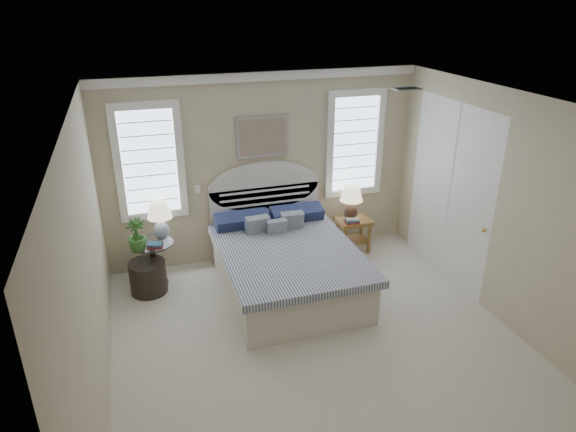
{
  "coord_description": "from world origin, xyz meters",
  "views": [
    {
      "loc": [
        -1.77,
        -4.25,
        3.65
      ],
      "look_at": [
        -0.1,
        1.0,
        1.24
      ],
      "focal_mm": 32.0,
      "sensor_mm": 36.0,
      "label": 1
    }
  ],
  "objects_px": {
    "side_table_left": "(154,259)",
    "lamp_right": "(351,199)",
    "bed": "(285,261)",
    "nightstand_right": "(353,228)",
    "floor_pot": "(148,277)",
    "lamp_left": "(160,216)"
  },
  "relations": [
    {
      "from": "lamp_left",
      "to": "floor_pot",
      "type": "bearing_deg",
      "value": -134.55
    },
    {
      "from": "floor_pot",
      "to": "lamp_left",
      "type": "relative_size",
      "value": 0.89
    },
    {
      "from": "side_table_left",
      "to": "floor_pot",
      "type": "distance_m",
      "value": 0.25
    },
    {
      "from": "bed",
      "to": "nightstand_right",
      "type": "relative_size",
      "value": 4.29
    },
    {
      "from": "nightstand_right",
      "to": "floor_pot",
      "type": "relative_size",
      "value": 1.11
    },
    {
      "from": "floor_pot",
      "to": "lamp_right",
      "type": "xyz_separation_m",
      "value": [
        2.98,
        0.24,
        0.65
      ]
    },
    {
      "from": "side_table_left",
      "to": "nightstand_right",
      "type": "relative_size",
      "value": 1.19
    },
    {
      "from": "side_table_left",
      "to": "floor_pot",
      "type": "height_order",
      "value": "side_table_left"
    },
    {
      "from": "bed",
      "to": "side_table_left",
      "type": "distance_m",
      "value": 1.75
    },
    {
      "from": "lamp_left",
      "to": "nightstand_right",
      "type": "bearing_deg",
      "value": 0.33
    },
    {
      "from": "bed",
      "to": "side_table_left",
      "type": "xyz_separation_m",
      "value": [
        -1.65,
        0.59,
        0.0
      ]
    },
    {
      "from": "nightstand_right",
      "to": "lamp_left",
      "type": "xyz_separation_m",
      "value": [
        -2.81,
        -0.02,
        0.57
      ]
    },
    {
      "from": "side_table_left",
      "to": "floor_pot",
      "type": "bearing_deg",
      "value": -121.44
    },
    {
      "from": "side_table_left",
      "to": "nightstand_right",
      "type": "bearing_deg",
      "value": 1.94
    },
    {
      "from": "side_table_left",
      "to": "lamp_left",
      "type": "distance_m",
      "value": 0.59
    },
    {
      "from": "side_table_left",
      "to": "lamp_right",
      "type": "distance_m",
      "value": 2.92
    },
    {
      "from": "side_table_left",
      "to": "lamp_right",
      "type": "height_order",
      "value": "lamp_right"
    },
    {
      "from": "side_table_left",
      "to": "lamp_left",
      "type": "bearing_deg",
      "value": 30.35
    },
    {
      "from": "bed",
      "to": "nightstand_right",
      "type": "distance_m",
      "value": 1.47
    },
    {
      "from": "bed",
      "to": "lamp_right",
      "type": "relative_size",
      "value": 4.14
    },
    {
      "from": "lamp_right",
      "to": "side_table_left",
      "type": "bearing_deg",
      "value": -178.37
    },
    {
      "from": "lamp_right",
      "to": "lamp_left",
      "type": "bearing_deg",
      "value": 179.96
    }
  ]
}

